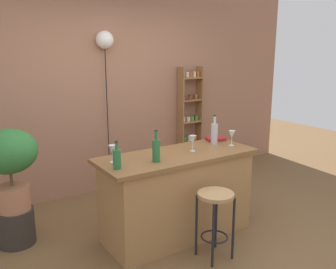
{
  "coord_description": "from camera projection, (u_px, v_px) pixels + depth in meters",
  "views": [
    {
      "loc": [
        -2.01,
        -2.59,
        1.9
      ],
      "look_at": [
        0.05,
        0.55,
        1.02
      ],
      "focal_mm": 39.03,
      "sensor_mm": 36.0,
      "label": 1
    }
  ],
  "objects": [
    {
      "name": "ground",
      "position": [
        194.0,
        246.0,
        3.62
      ],
      "size": [
        12.0,
        12.0,
        0.0
      ],
      "primitive_type": "plane",
      "color": "brown"
    },
    {
      "name": "back_wall",
      "position": [
        108.0,
        88.0,
        4.89
      ],
      "size": [
        6.4,
        0.1,
        2.8
      ],
      "primitive_type": "cube",
      "color": "#9E6B51",
      "rests_on": "ground"
    },
    {
      "name": "kitchen_counter",
      "position": [
        177.0,
        194.0,
        3.76
      ],
      "size": [
        1.64,
        0.65,
        0.88
      ],
      "color": "#9E7042",
      "rests_on": "ground"
    },
    {
      "name": "bar_stool",
      "position": [
        215.0,
        210.0,
        3.33
      ],
      "size": [
        0.33,
        0.33,
        0.64
      ],
      "color": "black",
      "rests_on": "ground"
    },
    {
      "name": "spice_shelf",
      "position": [
        190.0,
        122.0,
        5.57
      ],
      "size": [
        0.37,
        0.16,
        1.65
      ],
      "color": "olive",
      "rests_on": "ground"
    },
    {
      "name": "plant_stool",
      "position": [
        16.0,
        226.0,
        3.64
      ],
      "size": [
        0.36,
        0.36,
        0.36
      ],
      "primitive_type": "cylinder",
      "color": "#2D2823",
      "rests_on": "ground"
    },
    {
      "name": "potted_plant",
      "position": [
        9.0,
        160.0,
        3.48
      ],
      "size": [
        0.54,
        0.49,
        0.81
      ],
      "color": "#A86B4C",
      "rests_on": "plant_stool"
    },
    {
      "name": "bottle_wine_red",
      "position": [
        156.0,
        150.0,
        3.38
      ],
      "size": [
        0.07,
        0.07,
        0.3
      ],
      "color": "#236638",
      "rests_on": "kitchen_counter"
    },
    {
      "name": "bottle_sauce_amber",
      "position": [
        214.0,
        133.0,
        4.02
      ],
      "size": [
        0.08,
        0.08,
        0.32
      ],
      "color": "#B2B2B7",
      "rests_on": "kitchen_counter"
    },
    {
      "name": "bottle_soda_blue",
      "position": [
        117.0,
        158.0,
        3.18
      ],
      "size": [
        0.07,
        0.07,
        0.25
      ],
      "color": "#236638",
      "rests_on": "kitchen_counter"
    },
    {
      "name": "wine_glass_left",
      "position": [
        113.0,
        150.0,
        3.36
      ],
      "size": [
        0.07,
        0.07,
        0.16
      ],
      "color": "silver",
      "rests_on": "kitchen_counter"
    },
    {
      "name": "wine_glass_center",
      "position": [
        232.0,
        135.0,
        3.95
      ],
      "size": [
        0.07,
        0.07,
        0.16
      ],
      "color": "silver",
      "rests_on": "kitchen_counter"
    },
    {
      "name": "wine_glass_right",
      "position": [
        193.0,
        140.0,
        3.73
      ],
      "size": [
        0.07,
        0.07,
        0.16
      ],
      "color": "silver",
      "rests_on": "kitchen_counter"
    },
    {
      "name": "cookbook",
      "position": [
        216.0,
        139.0,
        4.2
      ],
      "size": [
        0.25,
        0.21,
        0.03
      ],
      "primitive_type": "cube",
      "rotation": [
        0.0,
        0.0,
        -0.34
      ],
      "color": "maroon",
      "rests_on": "kitchen_counter"
    },
    {
      "name": "pendant_globe_light",
      "position": [
        105.0,
        42.0,
        4.62
      ],
      "size": [
        0.23,
        0.23,
        2.14
      ],
      "color": "black",
      "rests_on": "ground"
    }
  ]
}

